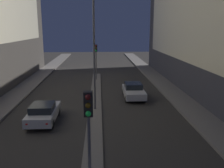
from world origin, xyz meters
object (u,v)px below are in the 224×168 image
(car_left_lane, at_px, (43,112))
(traffic_light_mid, at_px, (96,54))
(car_right_lane, at_px, (134,91))
(traffic_light_near, at_px, (89,125))
(street_lamp, at_px, (94,24))

(car_left_lane, bearing_deg, traffic_light_mid, 75.81)
(traffic_light_mid, xyz_separation_m, car_right_lane, (3.77, -8.80, -2.74))
(traffic_light_near, relative_size, street_lamp, 0.47)
(traffic_light_mid, bearing_deg, car_right_lane, -66.82)
(car_right_lane, bearing_deg, traffic_light_near, -103.70)
(traffic_light_mid, bearing_deg, car_left_lane, -104.19)
(street_lamp, height_order, car_left_lane, street_lamp)
(traffic_light_near, bearing_deg, street_lamp, 90.00)
(traffic_light_near, height_order, traffic_light_mid, same)
(traffic_light_mid, distance_m, street_lamp, 12.89)
(car_left_lane, bearing_deg, car_right_lane, 38.99)
(street_lamp, bearing_deg, car_left_lane, -146.03)
(traffic_light_near, height_order, car_left_lane, traffic_light_near)
(traffic_light_near, height_order, street_lamp, street_lamp)
(car_left_lane, bearing_deg, street_lamp, 33.97)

